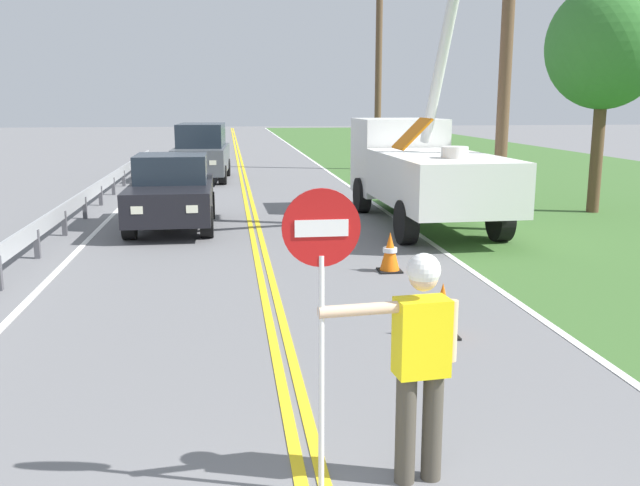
{
  "coord_description": "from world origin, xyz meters",
  "views": [
    {
      "loc": [
        -0.59,
        -2.28,
        2.92
      ],
      "look_at": [
        0.52,
        6.05,
        1.2
      ],
      "focal_mm": 38.99,
      "sensor_mm": 36.0,
      "label": 1
    }
  ],
  "objects_px": {
    "stop_sign_paddle": "(321,275)",
    "utility_pole_mid": "(379,67)",
    "oncoming_suv_second": "(202,152)",
    "utility_pole_near": "(507,28)",
    "flagger_worker": "(420,354)",
    "traffic_cone_mid": "(390,253)",
    "utility_bucket_truck": "(420,164)",
    "oncoming_sedan_nearest": "(172,192)",
    "traffic_cone_lead": "(442,311)",
    "roadside_tree_verge": "(605,47)"
  },
  "relations": [
    {
      "from": "traffic_cone_mid",
      "to": "utility_pole_near",
      "type": "bearing_deg",
      "value": 46.81
    },
    {
      "from": "utility_bucket_truck",
      "to": "roadside_tree_verge",
      "type": "relative_size",
      "value": 1.16
    },
    {
      "from": "stop_sign_paddle",
      "to": "traffic_cone_mid",
      "type": "height_order",
      "value": "stop_sign_paddle"
    },
    {
      "from": "stop_sign_paddle",
      "to": "traffic_cone_lead",
      "type": "xyz_separation_m",
      "value": [
        1.99,
        3.34,
        -1.37
      ]
    },
    {
      "from": "utility_bucket_truck",
      "to": "utility_pole_mid",
      "type": "xyz_separation_m",
      "value": [
        1.84,
        13.32,
        2.91
      ]
    },
    {
      "from": "stop_sign_paddle",
      "to": "utility_pole_near",
      "type": "bearing_deg",
      "value": 62.04
    },
    {
      "from": "utility_bucket_truck",
      "to": "utility_pole_near",
      "type": "height_order",
      "value": "utility_pole_near"
    },
    {
      "from": "oncoming_suv_second",
      "to": "utility_pole_near",
      "type": "xyz_separation_m",
      "value": [
        7.09,
        -11.23,
        3.42
      ]
    },
    {
      "from": "utility_pole_mid",
      "to": "oncoming_sedan_nearest",
      "type": "bearing_deg",
      "value": -120.27
    },
    {
      "from": "oncoming_sedan_nearest",
      "to": "flagger_worker",
      "type": "bearing_deg",
      "value": -76.78
    },
    {
      "from": "utility_pole_mid",
      "to": "utility_pole_near",
      "type": "bearing_deg",
      "value": -91.15
    },
    {
      "from": "flagger_worker",
      "to": "roadside_tree_verge",
      "type": "height_order",
      "value": "roadside_tree_verge"
    },
    {
      "from": "utility_pole_mid",
      "to": "traffic_cone_lead",
      "type": "height_order",
      "value": "utility_pole_mid"
    },
    {
      "from": "utility_pole_mid",
      "to": "traffic_cone_mid",
      "type": "relative_size",
      "value": 11.89
    },
    {
      "from": "utility_bucket_truck",
      "to": "oncoming_sedan_nearest",
      "type": "height_order",
      "value": "utility_bucket_truck"
    },
    {
      "from": "utility_bucket_truck",
      "to": "roadside_tree_verge",
      "type": "xyz_separation_m",
      "value": [
        5.06,
        0.93,
        2.84
      ]
    },
    {
      "from": "oncoming_suv_second",
      "to": "traffic_cone_lead",
      "type": "distance_m",
      "value": 18.63
    },
    {
      "from": "oncoming_sedan_nearest",
      "to": "utility_pole_mid",
      "type": "bearing_deg",
      "value": 59.73
    },
    {
      "from": "utility_pole_near",
      "to": "utility_pole_mid",
      "type": "xyz_separation_m",
      "value": [
        0.29,
        14.52,
        -0.13
      ]
    },
    {
      "from": "oncoming_suv_second",
      "to": "utility_pole_mid",
      "type": "bearing_deg",
      "value": 24.07
    },
    {
      "from": "roadside_tree_verge",
      "to": "utility_pole_mid",
      "type": "bearing_deg",
      "value": 104.58
    },
    {
      "from": "utility_bucket_truck",
      "to": "roadside_tree_verge",
      "type": "distance_m",
      "value": 5.87
    },
    {
      "from": "flagger_worker",
      "to": "utility_pole_near",
      "type": "distance_m",
      "value": 11.85
    },
    {
      "from": "utility_pole_near",
      "to": "oncoming_suv_second",
      "type": "bearing_deg",
      "value": 122.27
    },
    {
      "from": "stop_sign_paddle",
      "to": "oncoming_sedan_nearest",
      "type": "bearing_deg",
      "value": 99.51
    },
    {
      "from": "utility_bucket_truck",
      "to": "flagger_worker",
      "type": "bearing_deg",
      "value": -105.54
    },
    {
      "from": "flagger_worker",
      "to": "oncoming_suv_second",
      "type": "distance_m",
      "value": 21.66
    },
    {
      "from": "stop_sign_paddle",
      "to": "traffic_cone_mid",
      "type": "bearing_deg",
      "value": 72.62
    },
    {
      "from": "stop_sign_paddle",
      "to": "utility_pole_mid",
      "type": "xyz_separation_m",
      "value": [
        5.8,
        24.91,
        2.64
      ]
    },
    {
      "from": "flagger_worker",
      "to": "stop_sign_paddle",
      "type": "bearing_deg",
      "value": -174.01
    },
    {
      "from": "flagger_worker",
      "to": "oncoming_suv_second",
      "type": "height_order",
      "value": "oncoming_suv_second"
    },
    {
      "from": "flagger_worker",
      "to": "traffic_cone_mid",
      "type": "relative_size",
      "value": 2.61
    },
    {
      "from": "utility_pole_mid",
      "to": "traffic_cone_lead",
      "type": "distance_m",
      "value": 22.27
    },
    {
      "from": "oncoming_suv_second",
      "to": "roadside_tree_verge",
      "type": "height_order",
      "value": "roadside_tree_verge"
    },
    {
      "from": "utility_bucket_truck",
      "to": "traffic_cone_mid",
      "type": "xyz_separation_m",
      "value": [
        -1.85,
        -4.82,
        -1.1
      ]
    },
    {
      "from": "traffic_cone_lead",
      "to": "stop_sign_paddle",
      "type": "bearing_deg",
      "value": -120.73
    },
    {
      "from": "oncoming_suv_second",
      "to": "utility_pole_near",
      "type": "relative_size",
      "value": 0.55
    },
    {
      "from": "traffic_cone_lead",
      "to": "utility_bucket_truck",
      "type": "bearing_deg",
      "value": 76.5
    },
    {
      "from": "utility_bucket_truck",
      "to": "traffic_cone_mid",
      "type": "height_order",
      "value": "utility_bucket_truck"
    },
    {
      "from": "stop_sign_paddle",
      "to": "utility_pole_near",
      "type": "distance_m",
      "value": 12.08
    },
    {
      "from": "oncoming_sedan_nearest",
      "to": "utility_pole_near",
      "type": "relative_size",
      "value": 0.48
    },
    {
      "from": "oncoming_sedan_nearest",
      "to": "utility_pole_near",
      "type": "height_order",
      "value": "utility_pole_near"
    },
    {
      "from": "stop_sign_paddle",
      "to": "utility_pole_mid",
      "type": "relative_size",
      "value": 0.28
    },
    {
      "from": "utility_bucket_truck",
      "to": "traffic_cone_lead",
      "type": "xyz_separation_m",
      "value": [
        -1.98,
        -8.25,
        -1.1
      ]
    },
    {
      "from": "stop_sign_paddle",
      "to": "roadside_tree_verge",
      "type": "relative_size",
      "value": 0.39
    },
    {
      "from": "stop_sign_paddle",
      "to": "utility_bucket_truck",
      "type": "height_order",
      "value": "utility_bucket_truck"
    },
    {
      "from": "utility_pole_near",
      "to": "roadside_tree_verge",
      "type": "bearing_deg",
      "value": 31.29
    },
    {
      "from": "traffic_cone_lead",
      "to": "flagger_worker",
      "type": "bearing_deg",
      "value": -110.53
    },
    {
      "from": "stop_sign_paddle",
      "to": "utility_pole_mid",
      "type": "distance_m",
      "value": 25.71
    },
    {
      "from": "utility_pole_near",
      "to": "traffic_cone_mid",
      "type": "xyz_separation_m",
      "value": [
        -3.39,
        -3.61,
        -4.14
      ]
    }
  ]
}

